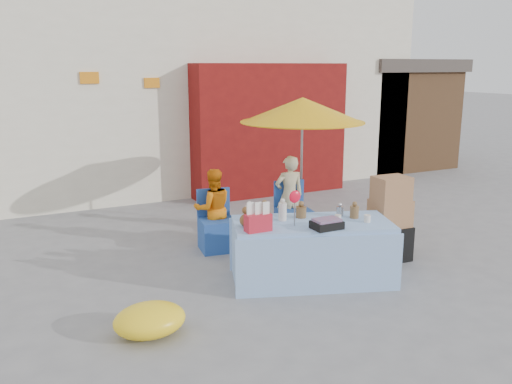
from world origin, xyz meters
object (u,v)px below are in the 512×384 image
umbrella (302,111)px  vendor_orange (213,208)px  market_table (311,250)px  vendor_beige (289,196)px  chair_left (217,232)px  chair_right (293,221)px  box_stack (390,222)px

umbrella → vendor_orange: bearing=-174.5°
market_table → vendor_beige: vendor_beige is taller
market_table → chair_left: market_table is taller
chair_right → box_stack: 1.57m
chair_right → vendor_beige: (-0.00, 0.13, 0.37)m
vendor_orange → umbrella: bearing=-165.9°
chair_left → chair_right: same height
box_stack → market_table: bearing=-173.6°
box_stack → chair_right: bearing=115.1°
chair_right → vendor_orange: size_ratio=0.74×
chair_left → box_stack: 2.38m
chair_right → vendor_orange: vendor_orange is taller
chair_left → box_stack: size_ratio=0.74×
chair_left → box_stack: box_stack is taller
chair_right → vendor_beige: 0.39m
chair_right → umbrella: bearing=52.2°
market_table → chair_right: market_table is taller
chair_right → box_stack: box_stack is taller
market_table → chair_left: (-0.59, 1.55, -0.12)m
vendor_orange → box_stack: bearing=149.7°
vendor_beige → umbrella: (0.30, 0.15, 1.27)m
vendor_orange → vendor_beige: 1.25m
vendor_beige → umbrella: umbrella is taller
market_table → vendor_orange: bearing=128.9°
vendor_orange → box_stack: (1.91, -1.54, -0.04)m
chair_left → umbrella: (1.55, 0.28, 1.64)m
vendor_orange → box_stack: same height
chair_right → umbrella: size_ratio=0.41×
chair_right → chair_left: bearing=-171.5°
chair_left → vendor_beige: (1.25, 0.13, 0.37)m
market_table → umbrella: umbrella is taller
market_table → vendor_beige: size_ratio=1.70×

